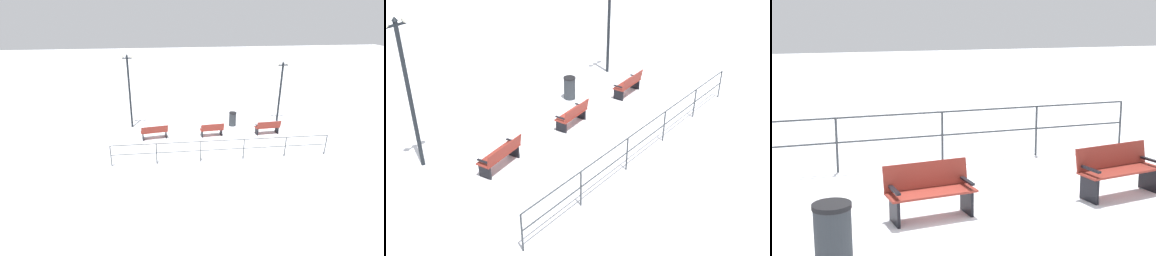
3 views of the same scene
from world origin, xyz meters
TOP-DOWN VIEW (x-y plane):
  - ground_plane at (0.00, 0.00)m, footprint 80.00×80.00m
  - bench_nearest at (-0.17, -3.51)m, footprint 0.64×1.58m
  - bench_second at (-0.07, -0.01)m, footprint 0.67×1.47m
  - bench_third at (-0.08, 3.50)m, footprint 0.79×1.66m
  - lamppost_near at (1.99, -4.99)m, footprint 0.23×0.92m
  - lamppost_middle at (1.99, 4.97)m, footprint 0.23×0.84m
  - waterfront_railing at (-3.18, 0.00)m, footprint 0.05×11.34m
  - trash_bin at (1.49, -1.68)m, footprint 0.49×0.49m

SIDE VIEW (x-z plane):
  - ground_plane at x=0.00m, z-range 0.00..0.00m
  - bench_second at x=-0.07m, z-range 0.01..0.88m
  - trash_bin at x=1.49m, z-range 0.00..0.93m
  - bench_third at x=-0.08m, z-range 0.02..0.92m
  - bench_nearest at x=-0.17m, z-range 0.02..0.93m
  - waterfront_railing at x=-3.18m, z-range 0.20..1.36m
  - lamppost_near at x=1.99m, z-range 0.56..4.68m
  - lamppost_middle at x=1.99m, z-range 0.61..5.37m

